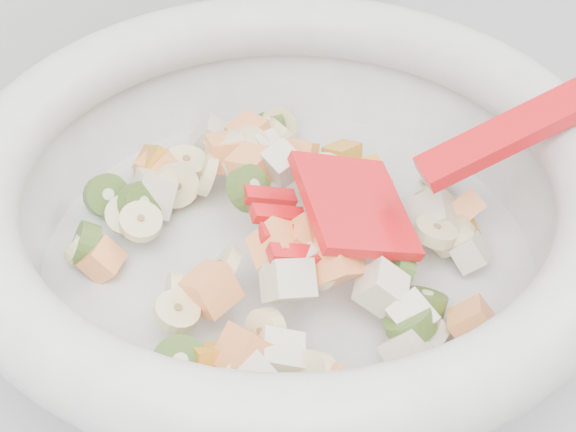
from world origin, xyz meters
TOP-DOWN VIEW (x-y plane):
  - mixing_bowl at (-0.04, 1.50)m, footprint 0.45×0.36m

SIDE VIEW (x-z plane):
  - mixing_bowl at x=-0.04m, z-range 0.88..1.03m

